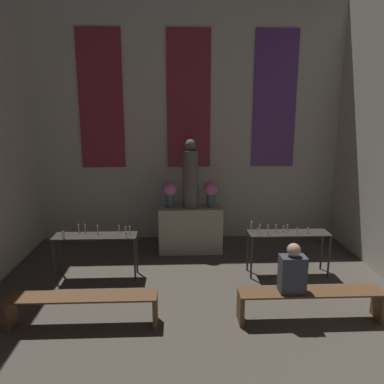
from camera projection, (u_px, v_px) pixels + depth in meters
The scene contains 10 objects.
wall_back at pixel (189, 123), 8.48m from camera, with size 7.14×0.16×5.36m.
altar at pixel (190, 229), 8.03m from camera, with size 1.34×0.58×0.98m.
statue at pixel (190, 176), 7.78m from camera, with size 0.33×0.33×1.43m.
flower_vase_left at pixel (170, 192), 7.84m from camera, with size 0.31×0.31×0.55m.
flower_vase_right at pixel (211, 191), 7.87m from camera, with size 0.31×0.31×0.55m.
candle_rack_left at pixel (96, 241), 6.69m from camera, with size 1.47×0.41×0.98m.
candle_rack_right at pixel (288, 238), 6.84m from camera, with size 1.47×0.41×1.00m.
pew_back_left at pixel (83, 304), 5.24m from camera, with size 2.08×0.36×0.46m.
pew_back_right at pixel (311, 299), 5.38m from camera, with size 2.08×0.36×0.46m.
person_seated at pixel (292, 271), 5.27m from camera, with size 0.36×0.24×0.72m.
Camera 1 is at (-0.30, 3.07, 3.00)m, focal length 35.00 mm.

